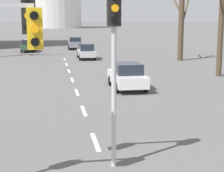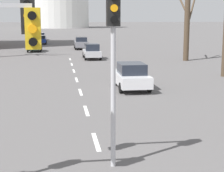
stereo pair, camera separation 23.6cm
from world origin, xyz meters
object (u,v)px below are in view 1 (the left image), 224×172
sedan_near_right (86,51)px  sedan_mid_centre (34,36)px  traffic_signal_centre_tall (85,32)px  sedan_far_left (127,76)px  sedan_distant_centre (28,45)px  sedan_near_left (35,40)px  sedan_far_right (75,43)px

sedan_near_right → sedan_mid_centre: bearing=100.6°
traffic_signal_centre_tall → sedan_far_left: (3.64, 11.85, -3.09)m
sedan_far_left → sedan_distant_centre: size_ratio=1.01×
sedan_near_right → sedan_distant_centre: (-6.53, 9.88, 0.00)m
traffic_signal_centre_tall → sedan_near_left: bearing=93.7°
sedan_distant_centre → sedan_near_right: bearing=-56.6°
sedan_far_right → sedan_near_right: bearing=-88.5°
sedan_near_right → sedan_mid_centre: 36.86m
sedan_mid_centre → sedan_far_right: bearing=-74.7°
sedan_near_right → sedan_distant_centre: 11.84m
traffic_signal_centre_tall → sedan_far_right: bearing=86.6°
sedan_mid_centre → sedan_far_left: (7.58, -53.61, 0.06)m
traffic_signal_centre_tall → sedan_far_right: (2.48, 42.00, -3.04)m
traffic_signal_centre_tall → sedan_mid_centre: bearing=93.4°
traffic_signal_centre_tall → sedan_far_right: 42.19m
traffic_signal_centre_tall → sedan_distant_centre: size_ratio=1.22×
sedan_mid_centre → sedan_far_left: 54.15m
sedan_far_right → traffic_signal_centre_tall: bearing=-93.4°
sedan_far_left → sedan_far_right: (-1.16, 30.15, 0.05)m
sedan_mid_centre → sedan_distant_centre: bearing=-89.5°
traffic_signal_centre_tall → sedan_far_right: size_ratio=1.24×
sedan_far_left → sedan_far_right: 30.17m
sedan_near_left → sedan_near_right: 24.99m
sedan_near_left → sedan_far_left: 42.17m
sedan_far_right → sedan_mid_centre: bearing=105.3°
traffic_signal_centre_tall → sedan_near_right: 29.53m
traffic_signal_centre_tall → sedan_mid_centre: size_ratio=1.24×
sedan_near_right → sedan_near_left: bearing=104.5°
sedan_near_left → traffic_signal_centre_tall: bearing=-86.3°
sedan_near_right → sedan_far_left: 17.40m
sedan_mid_centre → sedan_far_right: sedan_far_right is taller
sedan_near_left → sedan_near_right: (6.26, -24.19, 0.06)m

